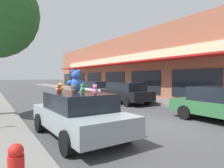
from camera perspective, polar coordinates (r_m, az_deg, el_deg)
ground_plane at (r=8.07m, az=10.26°, el=-11.38°), size 260.00×260.00×0.00m
storefront_row at (r=24.35m, az=16.47°, el=4.82°), size 13.92×40.60×6.15m
plush_art_car at (r=6.37m, az=-9.40°, el=-8.32°), size 2.10×4.08×1.37m
teddy_bear_giant at (r=6.52m, az=-10.33°, el=0.76°), size 0.56×0.37×0.74m
teddy_bear_red at (r=6.23m, az=-14.87°, el=-1.42°), size 0.18×0.19×0.27m
teddy_bear_yellow at (r=6.85m, az=-14.44°, el=-0.97°), size 0.20×0.20×0.30m
teddy_bear_cream at (r=6.55m, az=-15.34°, el=-1.31°), size 0.16×0.18×0.26m
teddy_bear_green at (r=6.02m, az=-8.36°, el=-1.27°), size 0.18×0.24×0.32m
teddy_bear_brown at (r=5.97m, az=-10.96°, el=-1.56°), size 0.19×0.16×0.26m
teddy_bear_pink at (r=5.61m, az=-4.89°, el=-1.63°), size 0.21×0.18×0.29m
parked_car_far_center at (r=14.05m, az=3.89°, el=-2.32°), size 1.91×4.21×1.48m
parked_car_far_right at (r=17.74m, az=-4.30°, el=-1.49°), size 1.94×4.50×1.48m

